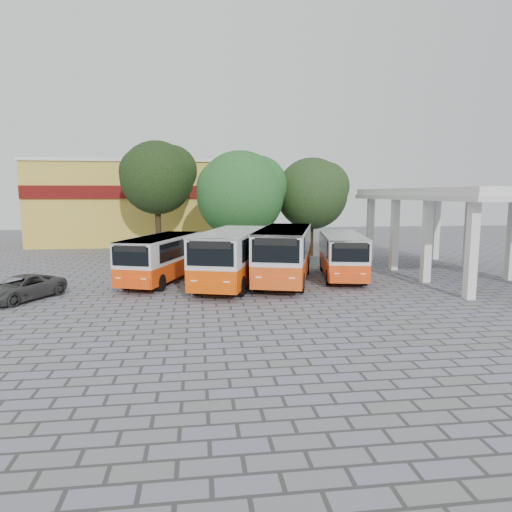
{
  "coord_description": "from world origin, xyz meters",
  "views": [
    {
      "loc": [
        -5.17,
        -22.65,
        5.08
      ],
      "look_at": [
        -1.84,
        3.19,
        1.5
      ],
      "focal_mm": 32.0,
      "sensor_mm": 36.0,
      "label": 1
    }
  ],
  "objects": [
    {
      "name": "terminal_shelter",
      "position": [
        10.5,
        4.0,
        4.91
      ],
      "size": [
        6.8,
        15.8,
        5.4
      ],
      "color": "silver",
      "rests_on": "ground"
    },
    {
      "name": "shophouse_block",
      "position": [
        -11.0,
        25.99,
        4.16
      ],
      "size": [
        20.4,
        10.4,
        8.3
      ],
      "color": "gold",
      "rests_on": "ground"
    },
    {
      "name": "bus_far_right",
      "position": [
        3.49,
        3.78,
        1.54
      ],
      "size": [
        3.62,
        7.7,
        2.65
      ],
      "rotation": [
        0.0,
        0.0,
        -0.2
      ],
      "color": "#E13D09",
      "rests_on": "ground"
    },
    {
      "name": "tree_right",
      "position": [
        4.13,
        13.71,
        5.26
      ],
      "size": [
        6.06,
        5.77,
        7.95
      ],
      "color": "black",
      "rests_on": "ground"
    },
    {
      "name": "tree_left",
      "position": [
        -8.33,
        16.11,
        6.56
      ],
      "size": [
        6.31,
        6.01,
        9.37
      ],
      "color": "#362816",
      "rests_on": "ground"
    },
    {
      "name": "tree_middle",
      "position": [
        -1.75,
        12.67,
        5.2
      ],
      "size": [
        7.08,
        6.74,
        8.35
      ],
      "color": "#3F2D1B",
      "rests_on": "ground"
    },
    {
      "name": "bus_centre_left",
      "position": [
        -3.34,
        2.35,
        1.76
      ],
      "size": [
        4.97,
        8.95,
        3.04
      ],
      "rotation": [
        0.0,
        0.0,
        -0.31
      ],
      "color": "#E04400",
      "rests_on": "ground"
    },
    {
      "name": "bus_centre_right",
      "position": [
        -0.25,
        2.85,
        1.8
      ],
      "size": [
        4.95,
        9.16,
        3.11
      ],
      "rotation": [
        0.0,
        0.0,
        -0.29
      ],
      "color": "#DA490F",
      "rests_on": "ground"
    },
    {
      "name": "parked_car",
      "position": [
        -13.6,
        0.03,
        0.59
      ],
      "size": [
        3.79,
        4.66,
        1.18
      ],
      "primitive_type": "imported",
      "rotation": [
        0.0,
        0.0,
        -0.51
      ],
      "color": "#353535",
      "rests_on": "ground"
    },
    {
      "name": "ground",
      "position": [
        0.0,
        0.0,
        0.0
      ],
      "size": [
        90.0,
        90.0,
        0.0
      ],
      "primitive_type": "plane",
      "color": "slate",
      "rests_on": "ground"
    },
    {
      "name": "bus_far_left",
      "position": [
        -7.26,
        3.73,
        1.53
      ],
      "size": [
        4.56,
        7.83,
        2.65
      ],
      "rotation": [
        0.0,
        0.0,
        -0.34
      ],
      "color": "#EC3D04",
      "rests_on": "ground"
    }
  ]
}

